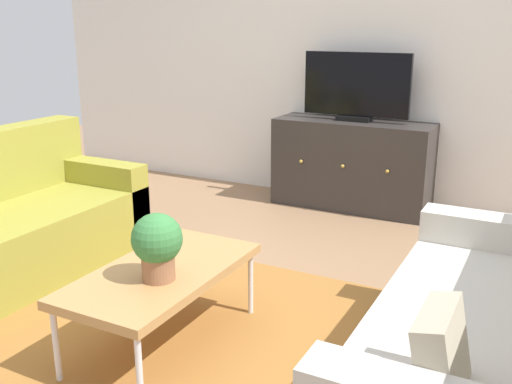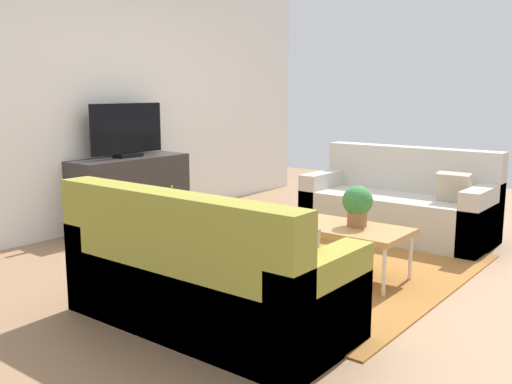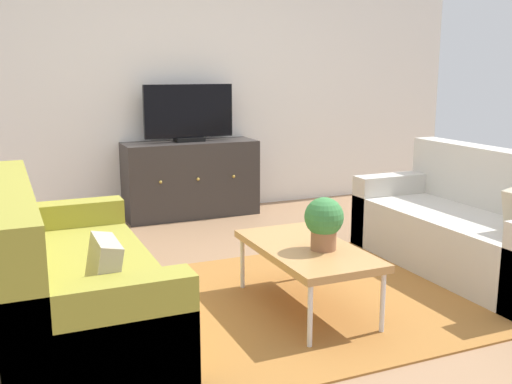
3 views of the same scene
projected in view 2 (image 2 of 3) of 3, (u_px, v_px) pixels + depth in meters
name	position (u px, v px, depth m)	size (l,w,h in m)	color
ground_plane	(313.00, 268.00, 4.66)	(10.00, 10.00, 0.00)	#997251
wall_back	(107.00, 97.00, 5.96)	(6.40, 0.12, 2.70)	white
area_rug	(329.00, 271.00, 4.56)	(2.50, 1.90, 0.01)	#9E662D
couch_left_side	(200.00, 282.00, 3.43)	(0.80, 1.78, 0.86)	olive
couch_right_side	(401.00, 207.00, 5.66)	(0.80, 1.78, 0.86)	beige
coffee_table	(342.00, 230.00, 4.39)	(0.53, 1.01, 0.40)	#B7844C
potted_plant	(357.00, 204.00, 4.34)	(0.23, 0.23, 0.31)	#936042
tv_console	(131.00, 193.00, 5.99)	(1.30, 0.47, 0.74)	#332D2B
flat_screen_tv	(127.00, 131.00, 5.89)	(0.88, 0.16, 0.55)	black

